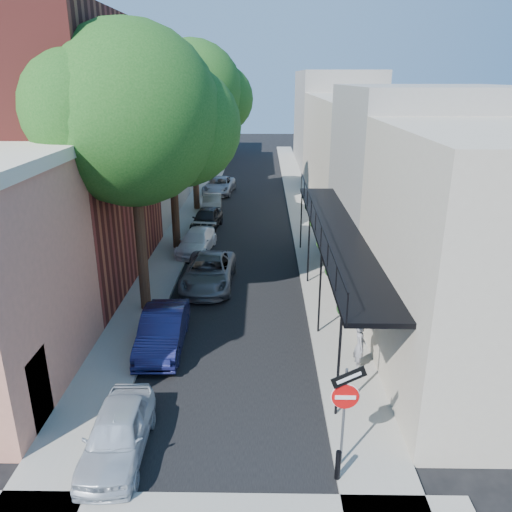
{
  "coord_description": "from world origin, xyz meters",
  "views": [
    {
      "loc": [
        1.16,
        -9.15,
        9.37
      ],
      "look_at": [
        0.89,
        9.08,
        2.8
      ],
      "focal_mm": 35.0,
      "sensor_mm": 36.0,
      "label": 1
    }
  ],
  "objects_px": {
    "oak_near": "(144,119)",
    "parked_car_c": "(209,272)",
    "pedestrian": "(360,346)",
    "parked_car_g": "(219,185)",
    "oak_far": "(199,94)",
    "bollard": "(338,465)",
    "oak_mid": "(178,123)",
    "parked_car_e": "(207,219)",
    "parked_car_a": "(117,433)",
    "parked_car_d": "(197,241)",
    "parked_car_b": "(163,331)",
    "sign_post": "(345,400)",
    "parked_car_f": "(212,203)"
  },
  "relations": [
    {
      "from": "sign_post",
      "to": "parked_car_e",
      "type": "height_order",
      "value": "sign_post"
    },
    {
      "from": "parked_car_f",
      "to": "bollard",
      "type": "bearing_deg",
      "value": -81.65
    },
    {
      "from": "parked_car_b",
      "to": "parked_car_f",
      "type": "height_order",
      "value": "parked_car_b"
    },
    {
      "from": "bollard",
      "to": "parked_car_b",
      "type": "xyz_separation_m",
      "value": [
        -5.46,
        6.36,
        0.18
      ]
    },
    {
      "from": "sign_post",
      "to": "parked_car_b",
      "type": "xyz_separation_m",
      "value": [
        -5.62,
        5.89,
        -1.33
      ]
    },
    {
      "from": "oak_far",
      "to": "parked_car_e",
      "type": "xyz_separation_m",
      "value": [
        0.84,
        -5.24,
        -7.56
      ]
    },
    {
      "from": "oak_far",
      "to": "parked_car_g",
      "type": "xyz_separation_m",
      "value": [
        0.75,
        5.3,
        -7.57
      ]
    },
    {
      "from": "sign_post",
      "to": "oak_near",
      "type": "relative_size",
      "value": 0.26
    },
    {
      "from": "pedestrian",
      "to": "parked_car_g",
      "type": "bearing_deg",
      "value": 19.94
    },
    {
      "from": "parked_car_c",
      "to": "pedestrian",
      "type": "relative_size",
      "value": 3.05
    },
    {
      "from": "oak_far",
      "to": "parked_car_c",
      "type": "bearing_deg",
      "value": -82.37
    },
    {
      "from": "parked_car_a",
      "to": "parked_car_d",
      "type": "height_order",
      "value": "parked_car_a"
    },
    {
      "from": "bollard",
      "to": "parked_car_f",
      "type": "distance_m",
      "value": 26.62
    },
    {
      "from": "oak_mid",
      "to": "parked_car_e",
      "type": "distance_m",
      "value": 7.46
    },
    {
      "from": "parked_car_c",
      "to": "parked_car_e",
      "type": "relative_size",
      "value": 1.22
    },
    {
      "from": "parked_car_a",
      "to": "parked_car_f",
      "type": "distance_m",
      "value": 25.12
    },
    {
      "from": "parked_car_f",
      "to": "parked_car_b",
      "type": "bearing_deg",
      "value": -93.39
    },
    {
      "from": "parked_car_b",
      "to": "parked_car_g",
      "type": "bearing_deg",
      "value": 88.6
    },
    {
      "from": "parked_car_e",
      "to": "pedestrian",
      "type": "relative_size",
      "value": 2.5
    },
    {
      "from": "parked_car_b",
      "to": "parked_car_f",
      "type": "distance_m",
      "value": 19.66
    },
    {
      "from": "sign_post",
      "to": "parked_car_f",
      "type": "distance_m",
      "value": 26.23
    },
    {
      "from": "bollard",
      "to": "parked_car_g",
      "type": "xyz_separation_m",
      "value": [
        -5.6,
        32.07,
        0.17
      ]
    },
    {
      "from": "parked_car_e",
      "to": "parked_car_g",
      "type": "height_order",
      "value": "parked_car_e"
    },
    {
      "from": "oak_far",
      "to": "pedestrian",
      "type": "relative_size",
      "value": 7.28
    },
    {
      "from": "parked_car_c",
      "to": "parked_car_e",
      "type": "distance_m",
      "value": 9.42
    },
    {
      "from": "oak_mid",
      "to": "oak_far",
      "type": "xyz_separation_m",
      "value": [
        0.06,
        9.04,
        1.2
      ]
    },
    {
      "from": "oak_mid",
      "to": "oak_near",
      "type": "bearing_deg",
      "value": -89.63
    },
    {
      "from": "oak_far",
      "to": "bollard",
      "type": "bearing_deg",
      "value": -76.65
    },
    {
      "from": "parked_car_f",
      "to": "parked_car_g",
      "type": "relative_size",
      "value": 0.77
    },
    {
      "from": "parked_car_b",
      "to": "parked_car_f",
      "type": "relative_size",
      "value": 1.11
    },
    {
      "from": "pedestrian",
      "to": "parked_car_d",
      "type": "bearing_deg",
      "value": 35.5
    },
    {
      "from": "oak_mid",
      "to": "parked_car_b",
      "type": "xyz_separation_m",
      "value": [
        0.96,
        -11.36,
        -6.35
      ]
    },
    {
      "from": "sign_post",
      "to": "parked_car_a",
      "type": "relative_size",
      "value": 0.79
    },
    {
      "from": "oak_far",
      "to": "parked_car_d",
      "type": "relative_size",
      "value": 2.82
    },
    {
      "from": "oak_near",
      "to": "oak_mid",
      "type": "bearing_deg",
      "value": 90.37
    },
    {
      "from": "oak_near",
      "to": "parked_car_d",
      "type": "xyz_separation_m",
      "value": [
        0.77,
        7.32,
        -7.27
      ]
    },
    {
      "from": "oak_near",
      "to": "parked_car_c",
      "type": "distance_m",
      "value": 7.83
    },
    {
      "from": "bollard",
      "to": "parked_car_c",
      "type": "relative_size",
      "value": 0.16
    },
    {
      "from": "bollard",
      "to": "parked_car_d",
      "type": "relative_size",
      "value": 0.19
    },
    {
      "from": "parked_car_b",
      "to": "parked_car_d",
      "type": "height_order",
      "value": "parked_car_b"
    },
    {
      "from": "parked_car_f",
      "to": "parked_car_g",
      "type": "height_order",
      "value": "parked_car_g"
    },
    {
      "from": "parked_car_d",
      "to": "pedestrian",
      "type": "distance_m",
      "value": 13.99
    },
    {
      "from": "parked_car_e",
      "to": "parked_car_f",
      "type": "xyz_separation_m",
      "value": [
        -0.09,
        4.5,
        -0.07
      ]
    },
    {
      "from": "sign_post",
      "to": "oak_mid",
      "type": "bearing_deg",
      "value": 110.86
    },
    {
      "from": "parked_car_e",
      "to": "parked_car_f",
      "type": "relative_size",
      "value": 1.07
    },
    {
      "from": "sign_post",
      "to": "pedestrian",
      "type": "relative_size",
      "value": 1.83
    },
    {
      "from": "oak_near",
      "to": "parked_car_c",
      "type": "xyz_separation_m",
      "value": [
        1.97,
        2.42,
        -7.19
      ]
    },
    {
      "from": "parked_car_a",
      "to": "parked_car_b",
      "type": "distance_m",
      "value": 5.46
    },
    {
      "from": "oak_mid",
      "to": "parked_car_f",
      "type": "xyz_separation_m",
      "value": [
        0.82,
        8.3,
        -6.43
      ]
    },
    {
      "from": "oak_far",
      "to": "parked_car_g",
      "type": "distance_m",
      "value": 9.27
    }
  ]
}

